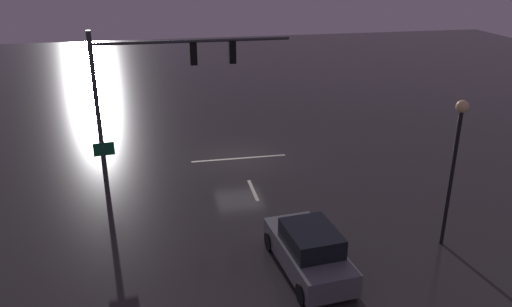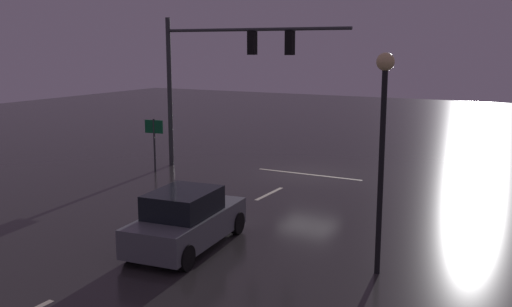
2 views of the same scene
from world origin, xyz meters
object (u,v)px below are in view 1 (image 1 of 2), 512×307
object	(u,v)px
traffic_signal_assembly	(159,74)
route_sign	(105,156)
car_approaching	(309,250)
street_lamp_left_kerb	(456,148)

from	to	relation	value
traffic_signal_assembly	route_sign	world-z (taller)	traffic_signal_assembly
car_approaching	street_lamp_left_kerb	world-z (taller)	street_lamp_left_kerb
traffic_signal_assembly	route_sign	size ratio (longest dim) A/B	3.71
route_sign	street_lamp_left_kerb	bearing A→B (deg)	151.00
traffic_signal_assembly	car_approaching	size ratio (longest dim) A/B	2.01
traffic_signal_assembly	street_lamp_left_kerb	distance (m)	13.10
traffic_signal_assembly	street_lamp_left_kerb	xyz separation A→B (m)	(-9.87, 8.54, -1.12)
car_approaching	route_sign	world-z (taller)	route_sign
street_lamp_left_kerb	route_sign	world-z (taller)	street_lamp_left_kerb
car_approaching	street_lamp_left_kerb	distance (m)	6.22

